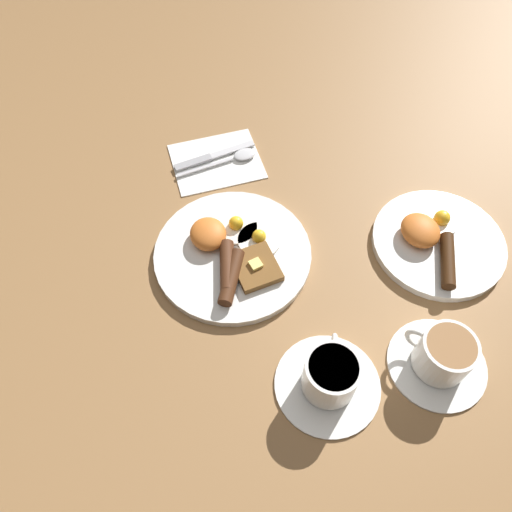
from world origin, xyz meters
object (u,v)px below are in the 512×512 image
Objects in this scene: teacup_near at (330,377)px; teacup_far at (442,356)px; breakfast_plate_near at (232,253)px; spoon at (237,157)px; breakfast_plate_far at (436,241)px; knife at (210,157)px.

teacup_near is 0.18m from teacup_far.
breakfast_plate_near reaches higher than spoon.
teacup_far is 0.56m from spoon.
teacup_far is (0.21, -0.11, 0.02)m from breakfast_plate_far.
knife is at bearing 175.96° from breakfast_plate_near.
spoon reaches higher than knife.
breakfast_plate_near is at bearing -138.24° from teacup_far.
knife is at bearing 154.68° from spoon.
teacup_near reaches higher than teacup_far.
teacup_far is 0.93× the size of spoon.
breakfast_plate_near is 0.29m from teacup_near.
spoon is at bearing 163.21° from breakfast_plate_near.
knife is (-0.54, -0.24, -0.03)m from teacup_far.
breakfast_plate_far reaches higher than knife.
teacup_near is 0.93× the size of knife.
knife is (-0.52, -0.06, -0.03)m from teacup_near.
breakfast_plate_near is 1.60× the size of knife.
breakfast_plate_near is at bearing -102.61° from knife.
breakfast_plate_near is 0.24m from spoon.
teacup_far reaches higher than breakfast_plate_far.
breakfast_plate_near is at bearing -102.13° from breakfast_plate_far.
breakfast_plate_far is 0.35m from teacup_near.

